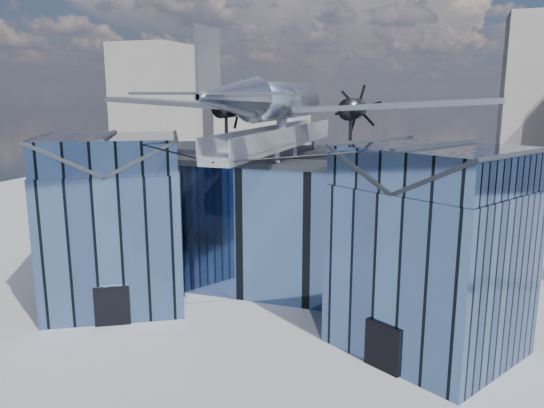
% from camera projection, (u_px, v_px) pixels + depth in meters
% --- Properties ---
extents(ground_plane, '(120.00, 120.00, 0.00)m').
position_uv_depth(ground_plane, '(262.00, 315.00, 35.27)').
color(ground_plane, gray).
extents(museum, '(32.88, 24.50, 17.60)m').
position_uv_depth(museum, '(289.00, 216.00, 39.51)').
color(museum, '#45608E').
rests_on(museum, ground).
extents(bg_towers, '(77.00, 24.50, 26.00)m').
position_uv_depth(bg_towers, '(387.00, 124.00, 79.43)').
color(bg_towers, slate).
rests_on(bg_towers, ground).
extents(tree_plaza_w, '(3.49, 3.49, 4.66)m').
position_uv_depth(tree_plaza_w, '(64.00, 243.00, 40.94)').
color(tree_plaza_w, '#322014').
rests_on(tree_plaza_w, ground).
extents(tree_side_w, '(4.53, 4.53, 6.11)m').
position_uv_depth(tree_side_w, '(102.00, 201.00, 51.91)').
color(tree_side_w, '#322014').
rests_on(tree_side_w, ground).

